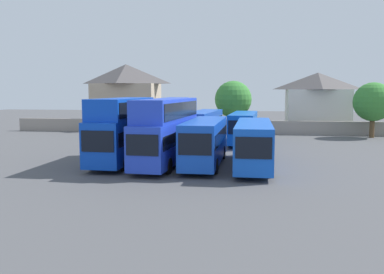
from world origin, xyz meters
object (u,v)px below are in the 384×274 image
bus_2 (167,128)px  house_terrace_centre (317,101)px  bus_7 (244,126)px  house_terrace_left (126,96)px  tree_behind_wall (373,102)px  bus_1 (122,127)px  bus_6 (204,125)px  bus_3 (205,140)px  tree_left_of_lot (233,99)px  bus_5 (173,117)px  bus_4 (254,142)px

bus_2 → house_terrace_centre: house_terrace_centre is taller
bus_7 → house_terrace_left: 24.08m
house_terrace_centre → tree_behind_wall: 9.72m
bus_1 → tree_behind_wall: bearing=132.8°
bus_6 → house_terrace_centre: house_terrace_centre is taller
bus_3 → tree_behind_wall: bearing=141.5°
bus_2 → tree_behind_wall: tree_behind_wall is taller
bus_7 → house_terrace_centre: (9.89, 16.34, 2.30)m
bus_6 → bus_7: (4.40, -0.46, -0.07)m
bus_7 → tree_left_of_lot: tree_left_of_lot is taller
bus_3 → bus_5: (-5.32, 14.22, 0.78)m
bus_7 → tree_behind_wall: (15.33, 8.28, 2.44)m
house_terrace_centre → bus_2: bearing=-117.1°
bus_7 → tree_left_of_lot: (-1.81, 12.78, 2.60)m
bus_5 → house_terrace_left: (-10.10, 15.45, 2.15)m
bus_7 → bus_6: bearing=-93.2°
bus_1 → tree_left_of_lot: 27.57m
bus_2 → bus_6: bearing=179.1°
bus_7 → tree_left_of_lot: bearing=-169.3°
bus_5 → tree_behind_wall: tree_behind_wall is taller
bus_6 → tree_left_of_lot: size_ratio=1.63×
bus_1 → house_terrace_left: 30.89m
bus_2 → bus_5: bus_2 is taller
bus_3 → tree_behind_wall: 28.57m
bus_1 → tree_left_of_lot: bearing=165.4°
house_terrace_left → house_terrace_centre: size_ratio=1.09×
bus_3 → house_terrace_centre: house_terrace_centre is taller
bus_2 → bus_5: size_ratio=1.11×
bus_1 → tree_behind_wall: tree_behind_wall is taller
bus_5 → house_terrace_left: size_ratio=1.09×
bus_4 → bus_6: size_ratio=1.01×
bus_3 → bus_4: bearing=88.6°
bus_2 → house_terrace_centre: 33.90m
bus_4 → house_terrace_centre: 31.67m
house_terrace_left → house_terrace_centre: house_terrace_left is taller
house_terrace_left → tree_behind_wall: house_terrace_left is taller
tree_left_of_lot → house_terrace_centre: bearing=16.9°
bus_6 → house_terrace_left: 20.65m
bus_1 → bus_7: bearing=147.3°
bus_1 → bus_5: 14.14m
house_terrace_left → bus_5: bearing=-56.8°
bus_2 → bus_7: bearing=161.8°
bus_4 → tree_behind_wall: size_ratio=1.73×
bus_2 → bus_6: bus_2 is taller
tree_behind_wall → bus_1: bearing=-137.9°
bus_7 → tree_left_of_lot: size_ratio=1.48×
bus_1 → bus_3: 6.63m
bus_3 → tree_left_of_lot: tree_left_of_lot is taller
bus_2 → bus_4: size_ratio=1.01×
bus_6 → house_terrace_centre: bearing=142.4°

